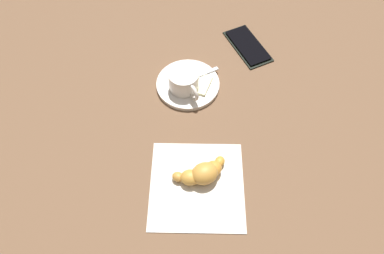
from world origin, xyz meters
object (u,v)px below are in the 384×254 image
sugar_packet (204,85)px  croissant (202,173)px  espresso_cup (184,81)px  saucer (188,84)px  napkin (197,185)px  cell_phone (248,46)px  teaspoon (187,80)px

sugar_packet → croissant: size_ratio=0.48×
espresso_cup → croissant: 0.22m
saucer → croissant: croissant is taller
napkin → cell_phone: 0.40m
saucer → napkin: size_ratio=0.80×
espresso_cup → napkin: bearing=-6.1°
espresso_cup → saucer: bearing=136.7°
saucer → sugar_packet: sugar_packet is taller
sugar_packet → croissant: (0.22, -0.06, 0.01)m
saucer → napkin: saucer is taller
sugar_packet → cell_phone: bearing=-18.8°
espresso_cup → croissant: bearing=-3.2°
sugar_packet → napkin: sugar_packet is taller
saucer → croissant: size_ratio=1.25×
napkin → croissant: 0.03m
cell_phone → teaspoon: bearing=-64.9°
napkin → teaspoon: bearing=172.2°
espresso_cup → sugar_packet: (0.01, 0.05, -0.02)m
saucer → cell_phone: saucer is taller
espresso_cup → teaspoon: 0.03m
saucer → napkin: bearing=-8.3°
croissant → cell_phone: croissant is taller
espresso_cup → napkin: size_ratio=0.50×
teaspoon → cell_phone: (-0.08, 0.18, -0.01)m
cell_phone → napkin: bearing=-32.0°
saucer → teaspoon: (-0.01, -0.00, 0.01)m
saucer → cell_phone: 0.20m
espresso_cup → teaspoon: espresso_cup is taller
saucer → espresso_cup: espresso_cup is taller
croissant → espresso_cup: bearing=176.8°
teaspoon → sugar_packet: size_ratio=2.17×
saucer → sugar_packet: bearing=62.6°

